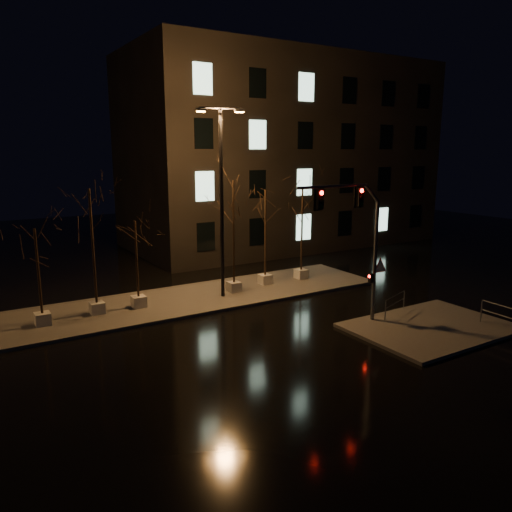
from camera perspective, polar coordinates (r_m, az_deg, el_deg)
ground at (r=21.51m, az=-1.23°, el=-9.18°), size 90.00×90.00×0.00m
median at (r=26.57m, az=-7.79°, el=-4.96°), size 22.00×5.00×0.15m
sidewalk_corner at (r=23.66m, az=19.34°, el=-7.69°), size 7.00×5.00×0.15m
building at (r=42.77m, az=2.85°, el=11.61°), size 25.00×12.00×15.00m
tree_0 at (r=23.54m, az=-23.81°, el=0.61°), size 1.80×1.80×4.46m
tree_1 at (r=24.11m, az=-18.35°, el=4.21°), size 1.80×1.80×6.08m
tree_2 at (r=24.79m, az=-13.59°, el=1.73°), size 1.80×1.80×4.41m
tree_3 at (r=26.62m, az=-2.61°, el=5.77°), size 1.80×1.80×6.25m
tree_4 at (r=28.29m, az=1.08°, el=5.15°), size 1.80×1.80×5.60m
tree_5 at (r=29.68m, az=5.32°, el=5.53°), size 1.80×1.80×5.68m
traffic_signal_mast at (r=22.08m, az=11.75°, el=2.55°), size 5.11×0.20×6.23m
streetlight_main at (r=25.74m, az=-3.97°, el=7.47°), size 2.38×1.03×9.71m
guard_rail_a at (r=24.58m, az=15.62°, el=-5.04°), size 2.04×0.76×0.93m
guard_rail_b at (r=24.19m, az=26.45°, el=-5.98°), size 0.12×2.21×1.05m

